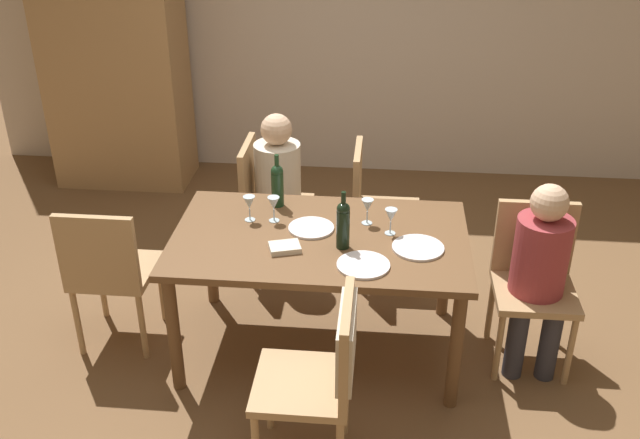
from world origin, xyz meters
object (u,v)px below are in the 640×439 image
object	(u,v)px
wine_bottle_tall_green	(343,223)
dining_table	(320,250)
wine_glass_far	(249,203)
chair_right_end	(534,273)
person_man_bearded	(540,266)
dinner_plate_guest_left	(418,248)
person_woman_host	(282,183)
dinner_plate_guest_right	(363,265)
dinner_plate_host	(311,228)
armoire_cabinet	(114,55)
wine_glass_centre	(274,204)
chair_near	(329,363)
chair_far_right	(374,203)
wine_glass_near_left	(367,206)
chair_left_end	(109,268)
wine_bottle_dark_red	(277,184)
chair_far_left	(266,198)
wine_glass_near_right	(391,216)

from	to	relation	value
wine_bottle_tall_green	dining_table	bearing A→B (deg)	140.10
wine_bottle_tall_green	wine_glass_far	bearing A→B (deg)	155.06
chair_right_end	person_man_bearded	world-z (taller)	person_man_bearded
wine_glass_far	dinner_plate_guest_left	world-z (taller)	wine_glass_far
person_woman_host	dinner_plate_guest_right	distance (m)	1.30
dinner_plate_host	armoire_cabinet	bearing A→B (deg)	130.47
wine_glass_centre	wine_glass_far	world-z (taller)	same
chair_near	wine_glass_far	bearing A→B (deg)	27.92
armoire_cabinet	chair_far_right	world-z (taller)	armoire_cabinet
armoire_cabinet	chair_far_right	distance (m)	2.64
wine_bottle_tall_green	wine_glass_near_left	distance (m)	0.30
dining_table	dinner_plate_host	bearing A→B (deg)	128.60
wine_glass_centre	wine_glass_far	bearing A→B (deg)	-178.40
person_woman_host	dinner_plate_guest_left	xyz separation A→B (m)	(0.86, -0.96, 0.11)
chair_near	wine_glass_centre	xyz separation A→B (m)	(-0.40, 1.01, 0.27)
chair_near	chair_left_end	bearing A→B (deg)	59.19
armoire_cabinet	wine_glass_near_left	xyz separation A→B (m)	(2.15, -2.07, -0.23)
wine_glass_centre	dining_table	bearing A→B (deg)	-28.13
armoire_cabinet	wine_glass_far	bearing A→B (deg)	-54.51
chair_far_right	wine_glass_far	xyz separation A→B (m)	(-0.69, -0.73, 0.33)
wine_bottle_dark_red	dinner_plate_host	distance (m)	0.38
chair_far_left	chair_far_right	bearing A→B (deg)	90.00
chair_left_end	dinner_plate_host	size ratio (longest dim) A/B	3.63
armoire_cabinet	chair_right_end	bearing A→B (deg)	-34.83
chair_near	person_man_bearded	xyz separation A→B (m)	(1.06, 0.84, 0.05)
chair_far_right	dinner_plate_host	distance (m)	0.89
wine_glass_near_left	chair_far_left	bearing A→B (deg)	134.90
wine_bottle_tall_green	wine_glass_centre	size ratio (longest dim) A/B	2.17
dining_table	chair_far_right	size ratio (longest dim) A/B	1.75
wine_glass_centre	dinner_plate_guest_right	xyz separation A→B (m)	(0.52, -0.44, -0.10)
chair_far_right	wine_glass_near_right	world-z (taller)	chair_far_right
chair_far_left	person_woman_host	world-z (taller)	person_woman_host
person_woman_host	wine_glass_near_left	size ratio (longest dim) A/B	7.59
chair_near	wine_bottle_tall_green	bearing A→B (deg)	-0.56
chair_right_end	wine_glass_near_left	distance (m)	1.00
wine_bottle_tall_green	wine_glass_far	size ratio (longest dim) A/B	2.17
wine_bottle_dark_red	person_woman_host	bearing A→B (deg)	96.01
chair_far_right	person_man_bearded	world-z (taller)	person_man_bearded
wine_glass_near_left	dinner_plate_guest_left	distance (m)	0.39
chair_left_end	person_man_bearded	bearing A→B (deg)	1.48
chair_near	chair_right_end	bearing A→B (deg)	-48.03
dining_table	dinner_plate_guest_right	xyz separation A→B (m)	(0.25, -0.29, 0.10)
dining_table	chair_right_end	size ratio (longest dim) A/B	1.75
chair_right_end	wine_glass_far	xyz separation A→B (m)	(-1.60, 0.06, 0.33)
wine_bottle_tall_green	dinner_plate_host	bearing A→B (deg)	136.17
chair_right_end	dinner_plate_guest_left	xyz separation A→B (m)	(-0.66, -0.18, 0.23)
chair_far_left	chair_right_end	size ratio (longest dim) A/B	1.00
chair_right_end	chair_left_end	world-z (taller)	same
chair_near	wine_bottle_dark_red	size ratio (longest dim) A/B	2.87
wine_bottle_tall_green	dinner_plate_guest_right	distance (m)	0.26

